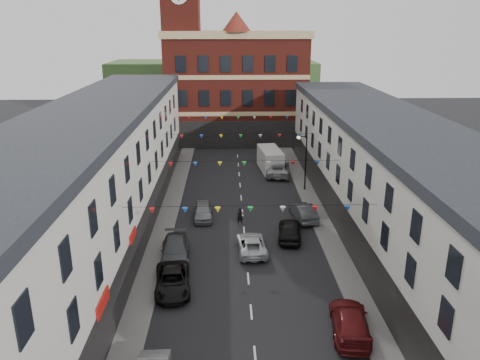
{
  "coord_description": "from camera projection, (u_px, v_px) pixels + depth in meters",
  "views": [
    {
      "loc": [
        -1.39,
        -32.61,
        16.68
      ],
      "look_at": [
        -0.27,
        6.65,
        3.69
      ],
      "focal_mm": 35.0,
      "sensor_mm": 36.0,
      "label": 1
    }
  ],
  "objects": [
    {
      "name": "car_right_e",
      "position": [
        304.0,
        212.0,
        42.11
      ],
      "size": [
        2.16,
        4.67,
        1.48
      ],
      "primitive_type": "imported",
      "rotation": [
        0.0,
        0.0,
        3.28
      ],
      "color": "#424649",
      "rests_on": "ground"
    },
    {
      "name": "car_left_e",
      "position": [
        203.0,
        211.0,
        42.35
      ],
      "size": [
        1.88,
        4.24,
        1.42
      ],
      "primitive_type": "imported",
      "rotation": [
        0.0,
        0.0,
        0.05
      ],
      "color": "gray",
      "rests_on": "ground"
    },
    {
      "name": "street_lamp",
      "position": [
        304.0,
        155.0,
        48.46
      ],
      "size": [
        1.1,
        0.36,
        6.0
      ],
      "color": "black",
      "rests_on": "ground"
    },
    {
      "name": "civic_building",
      "position": [
        236.0,
        86.0,
        69.68
      ],
      "size": [
        20.6,
        13.3,
        18.5
      ],
      "color": "maroon",
      "rests_on": "ground"
    },
    {
      "name": "moving_car",
      "position": [
        252.0,
        244.0,
        36.08
      ],
      "size": [
        2.4,
        4.74,
        1.28
      ],
      "primitive_type": "imported",
      "rotation": [
        0.0,
        0.0,
        3.2
      ],
      "color": "#B9BDC1",
      "rests_on": "ground"
    },
    {
      "name": "terrace_right",
      "position": [
        398.0,
        187.0,
        35.97
      ],
      "size": [
        8.4,
        56.0,
        9.7
      ],
      "color": "beige",
      "rests_on": "ground"
    },
    {
      "name": "terrace_left",
      "position": [
        89.0,
        184.0,
        35.18
      ],
      "size": [
        8.4,
        56.0,
        10.7
      ],
      "color": "beige",
      "rests_on": "ground"
    },
    {
      "name": "car_right_c",
      "position": [
        350.0,
        321.0,
        26.51
      ],
      "size": [
        2.71,
        5.27,
        1.46
      ],
      "primitive_type": "imported",
      "rotation": [
        0.0,
        0.0,
        3.01
      ],
      "color": "maroon",
      "rests_on": "ground"
    },
    {
      "name": "pedestrian",
      "position": [
        240.0,
        216.0,
        41.02
      ],
      "size": [
        0.59,
        0.43,
        1.53
      ],
      "primitive_type": "imported",
      "rotation": [
        0.0,
        0.0,
        0.11
      ],
      "color": "black",
      "rests_on": "ground"
    },
    {
      "name": "pavement_left",
      "position": [
        160.0,
        241.0,
        37.91
      ],
      "size": [
        1.8,
        64.0,
        0.15
      ],
      "primitive_type": "cube",
      "color": "#605E5B",
      "rests_on": "ground"
    },
    {
      "name": "car_right_d",
      "position": [
        290.0,
        230.0,
        38.31
      ],
      "size": [
        2.42,
        4.78,
        1.56
      ],
      "primitive_type": "imported",
      "rotation": [
        0.0,
        0.0,
        3.01
      ],
      "color": "black",
      "rests_on": "ground"
    },
    {
      "name": "car_left_d",
      "position": [
        175.0,
        250.0,
        34.88
      ],
      "size": [
        2.42,
        5.22,
        1.48
      ],
      "primitive_type": "imported",
      "rotation": [
        0.0,
        0.0,
        0.07
      ],
      "color": "#43474B",
      "rests_on": "ground"
    },
    {
      "name": "ground",
      "position": [
        246.0,
        252.0,
        36.23
      ],
      "size": [
        160.0,
        160.0,
        0.0
      ],
      "primitive_type": "plane",
      "color": "black",
      "rests_on": "ground"
    },
    {
      "name": "clock_tower",
      "position": [
        182.0,
        39.0,
        64.55
      ],
      "size": [
        5.6,
        5.6,
        30.0
      ],
      "color": "maroon",
      "rests_on": "ground"
    },
    {
      "name": "distant_hill",
      "position": [
        214.0,
        87.0,
        93.39
      ],
      "size": [
        40.0,
        14.0,
        10.0
      ],
      "primitive_type": "cube",
      "color": "#345226",
      "rests_on": "ground"
    },
    {
      "name": "white_van",
      "position": [
        270.0,
        160.0,
        56.48
      ],
      "size": [
        2.87,
        6.08,
        2.6
      ],
      "primitive_type": "cube",
      "rotation": [
        0.0,
        0.0,
        0.11
      ],
      "color": "silver",
      "rests_on": "ground"
    },
    {
      "name": "pavement_right",
      "position": [
        329.0,
        239.0,
        38.29
      ],
      "size": [
        1.8,
        64.0,
        0.15
      ],
      "primitive_type": "cube",
      "color": "#605E5B",
      "rests_on": "ground"
    },
    {
      "name": "car_left_c",
      "position": [
        173.0,
        281.0,
        30.84
      ],
      "size": [
        2.74,
        5.08,
        1.36
      ],
      "primitive_type": "imported",
      "rotation": [
        0.0,
        0.0,
        0.1
      ],
      "color": "black",
      "rests_on": "ground"
    },
    {
      "name": "car_right_f",
      "position": [
        278.0,
        169.0,
        54.66
      ],
      "size": [
        3.25,
        5.96,
        1.58
      ],
      "primitive_type": "imported",
      "rotation": [
        0.0,
        0.0,
        3.03
      ],
      "color": "#9A9D9F",
      "rests_on": "ground"
    }
  ]
}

